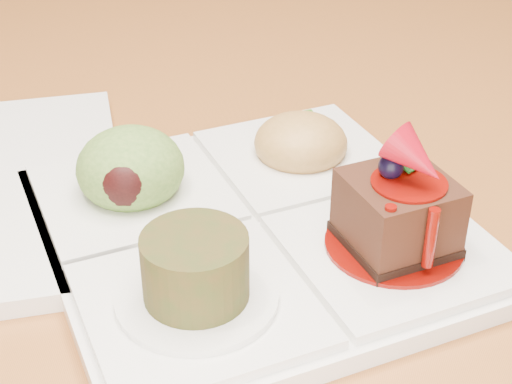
{
  "coord_description": "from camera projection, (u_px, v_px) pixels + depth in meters",
  "views": [
    {
      "loc": [
        0.14,
        -0.73,
        1.03
      ],
      "look_at": [
        0.13,
        -0.34,
        0.79
      ],
      "focal_mm": 55.0,
      "sensor_mm": 36.0,
      "label": 1
    }
  ],
  "objects": [
    {
      "name": "dining_table",
      "position": [
        130.0,
        101.0,
        0.8
      ],
      "size": [
        1.0,
        1.8,
        0.75
      ],
      "color": "#9B5C28",
      "rests_on": "ground"
    },
    {
      "name": "sampler_plate",
      "position": [
        251.0,
        212.0,
        0.47
      ],
      "size": [
        0.32,
        0.32,
        0.1
      ],
      "rotation": [
        0.0,
        0.0,
        0.42
      ],
      "color": "white",
      "rests_on": "dining_table"
    }
  ]
}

